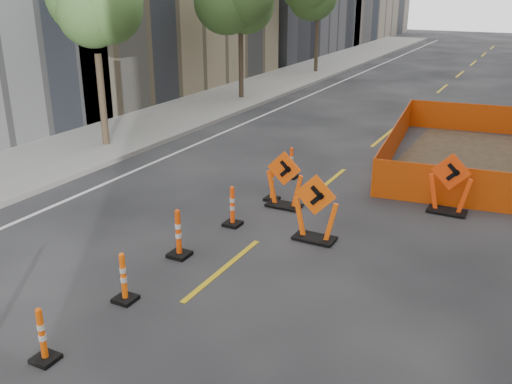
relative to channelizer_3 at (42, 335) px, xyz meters
The scene contains 15 objects.
ground_plane 1.04m from the channelizer_3, ahead, with size 140.00×140.00×0.00m, color black.
sidewalk_left 14.39m from the channelizer_3, 124.14° to the left, with size 4.00×90.00×0.15m, color gray.
tree_l_b 13.06m from the channelizer_3, 127.03° to the left, with size 2.80×2.80×5.95m.
tree_l_c 21.65m from the channelizer_3, 110.58° to the left, with size 2.80×2.80×5.95m.
tree_l_d 31.09m from the channelizer_3, 104.03° to the left, with size 2.80×2.80×5.95m.
channelizer_3 is the anchor object (origin of this frame).
channelizer_4 1.99m from the channelizer_3, 91.64° to the left, with size 0.39×0.39×0.99m, color #FF5C0A, non-canonical shape.
channelizer_5 3.98m from the channelizer_3, 93.14° to the left, with size 0.43×0.43×1.10m, color #E74609, non-canonical shape.
channelizer_6 5.96m from the channelizer_3, 90.27° to the left, with size 0.40×0.40×1.01m, color #FD450A, non-canonical shape.
channelizer_7 7.94m from the channelizer_3, 89.52° to the left, with size 0.37×0.37×0.94m, color #FA5A0A, non-canonical shape.
channelizer_8 9.93m from the channelizer_3, 91.43° to the left, with size 0.38×0.38×0.95m, color #FF430A, non-canonical shape.
chevron_sign_left 7.68m from the channelizer_3, 85.72° to the left, with size 1.02×0.61×1.53m, color #FA510A, non-canonical shape.
chevron_sign_center 6.44m from the channelizer_3, 71.34° to the left, with size 1.07×0.64×1.60m, color #FE580A, non-canonical shape.
chevron_sign_right 10.23m from the channelizer_3, 64.16° to the left, with size 1.07×0.64×1.60m, color #F33D0A, non-canonical shape.
safety_fence 14.81m from the channelizer_3, 72.49° to the left, with size 5.17×8.80×1.10m, color #F0410C, non-canonical shape.
Camera 1 is at (5.44, -5.00, 5.57)m, focal length 40.00 mm.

